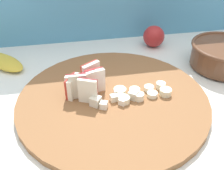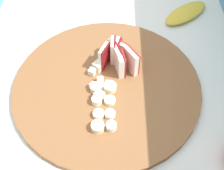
{
  "view_description": "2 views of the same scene",
  "coord_description": "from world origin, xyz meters",
  "px_view_note": "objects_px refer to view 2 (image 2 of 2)",
  "views": [
    {
      "loc": [
        -0.13,
        -0.46,
        1.25
      ],
      "look_at": [
        -0.04,
        0.02,
        0.91
      ],
      "focal_mm": 41.6,
      "sensor_mm": 36.0,
      "label": 1
    },
    {
      "loc": [
        0.37,
        0.03,
        1.39
      ],
      "look_at": [
        -0.03,
        0.03,
        0.89
      ],
      "focal_mm": 44.12,
      "sensor_mm": 36.0,
      "label": 2
    }
  ],
  "objects_px": {
    "apple_dice_pile": "(98,81)",
    "banana_slice_rows": "(104,105)",
    "banana_peel": "(186,13)",
    "apple_wedge_fan": "(118,56)",
    "cutting_board": "(107,85)"
  },
  "relations": [
    {
      "from": "apple_wedge_fan",
      "to": "apple_dice_pile",
      "type": "relative_size",
      "value": 0.84
    },
    {
      "from": "apple_dice_pile",
      "to": "apple_wedge_fan",
      "type": "bearing_deg",
      "value": 144.32
    },
    {
      "from": "apple_dice_pile",
      "to": "banana_peel",
      "type": "distance_m",
      "value": 0.37
    },
    {
      "from": "apple_dice_pile",
      "to": "cutting_board",
      "type": "bearing_deg",
      "value": 94.6
    },
    {
      "from": "apple_wedge_fan",
      "to": "banana_peel",
      "type": "bearing_deg",
      "value": 136.74
    },
    {
      "from": "banana_peel",
      "to": "apple_wedge_fan",
      "type": "bearing_deg",
      "value": -43.26
    },
    {
      "from": "cutting_board",
      "to": "apple_wedge_fan",
      "type": "relative_size",
      "value": 4.53
    },
    {
      "from": "apple_dice_pile",
      "to": "banana_slice_rows",
      "type": "xyz_separation_m",
      "value": [
        0.07,
        0.01,
        -0.0
      ]
    },
    {
      "from": "cutting_board",
      "to": "banana_slice_rows",
      "type": "xyz_separation_m",
      "value": [
        0.07,
        -0.0,
        0.01
      ]
    },
    {
      "from": "apple_dice_pile",
      "to": "banana_peel",
      "type": "xyz_separation_m",
      "value": [
        -0.28,
        0.25,
        -0.01
      ]
    },
    {
      "from": "cutting_board",
      "to": "apple_dice_pile",
      "type": "xyz_separation_m",
      "value": [
        0.0,
        -0.02,
        0.02
      ]
    },
    {
      "from": "cutting_board",
      "to": "banana_slice_rows",
      "type": "height_order",
      "value": "banana_slice_rows"
    },
    {
      "from": "cutting_board",
      "to": "banana_slice_rows",
      "type": "bearing_deg",
      "value": -3.76
    },
    {
      "from": "apple_dice_pile",
      "to": "banana_slice_rows",
      "type": "distance_m",
      "value": 0.07
    },
    {
      "from": "apple_wedge_fan",
      "to": "banana_slice_rows",
      "type": "bearing_deg",
      "value": -13.25
    }
  ]
}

